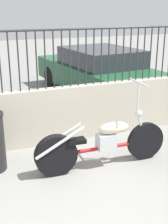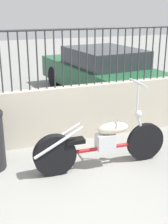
# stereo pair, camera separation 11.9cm
# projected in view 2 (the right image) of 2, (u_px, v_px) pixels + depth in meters

# --- Properties ---
(ground_plane) EXTENTS (40.00, 40.00, 0.00)m
(ground_plane) POSITION_uv_depth(u_px,v_px,m) (81.00, 223.00, 3.52)
(ground_plane) COLOR gray
(low_wall) EXTENTS (10.76, 0.18, 0.99)m
(low_wall) POSITION_uv_depth(u_px,v_px,m) (36.00, 118.00, 5.37)
(low_wall) COLOR beige
(low_wall) RESTS_ON ground_plane
(fence_railing) EXTENTS (10.76, 0.04, 0.98)m
(fence_railing) POSITION_uv_depth(u_px,v_px,m) (32.00, 53.00, 5.01)
(fence_railing) COLOR #2D2D33
(fence_railing) RESTS_ON low_wall
(motorcycle_red) EXTENTS (2.08, 0.52, 1.28)m
(motorcycle_red) POSITION_uv_depth(u_px,v_px,m) (96.00, 144.00, 4.61)
(motorcycle_red) COLOR black
(motorcycle_red) RESTS_ON ground_plane
(car_green) EXTENTS (2.21, 4.35, 1.28)m
(car_green) POSITION_uv_depth(u_px,v_px,m) (101.00, 71.00, 8.31)
(car_green) COLOR black
(car_green) RESTS_ON ground_plane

